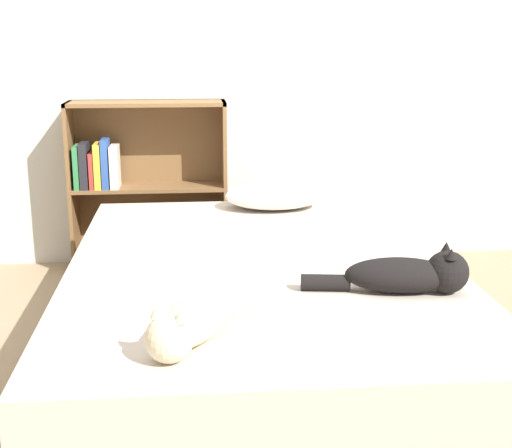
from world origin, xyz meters
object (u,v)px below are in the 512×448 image
object	(u,v)px
bed	(260,318)
bookshelf	(141,182)
cat_dark	(410,274)
pillow	(274,196)
cat_light	(195,320)

from	to	relation	value
bed	bookshelf	size ratio (longest dim) A/B	2.25
bed	bookshelf	world-z (taller)	bookshelf
cat_dark	bookshelf	xyz separation A→B (m)	(-0.97, 1.74, -0.02)
pillow	cat_light	distance (m)	1.59
pillow	bed	bearing A→B (deg)	-100.23
cat_dark	bookshelf	world-z (taller)	bookshelf
pillow	cat_dark	xyz separation A→B (m)	(0.30, -1.21, -0.00)
bed	cat_dark	xyz separation A→B (m)	(0.45, -0.38, 0.29)
bed	bookshelf	distance (m)	1.49
bed	pillow	distance (m)	0.90
bed	cat_light	size ratio (longest dim) A/B	4.05
bed	cat_dark	world-z (taller)	cat_dark
cat_light	cat_dark	size ratio (longest dim) A/B	0.95
pillow	bookshelf	bearing A→B (deg)	141.41
bed	pillow	xyz separation A→B (m)	(0.15, 0.84, 0.29)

